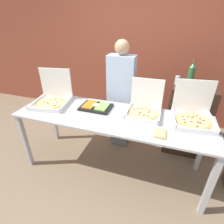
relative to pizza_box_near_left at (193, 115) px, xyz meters
The scene contains 12 objects.
ground_plane 1.37m from the pizza_box_near_left, 168.60° to the right, with size 16.00×16.00×0.00m, color #847056.
brick_wall_behind 1.84m from the pizza_box_near_left, 122.38° to the left, with size 10.00×0.06×2.80m.
buffet_table 0.99m from the pizza_box_near_left, 168.60° to the right, with size 2.49×0.78×0.89m.
pizza_box_near_left is the anchor object (origin of this frame).
pizza_box_far_left 0.58m from the pizza_box_near_left, behind, with size 0.42×0.44×0.42m.
pizza_box_near_right 1.89m from the pizza_box_near_left, behind, with size 0.54×0.55×0.46m.
paper_plate_front_right 0.55m from the pizza_box_near_left, 128.43° to the right, with size 0.26×0.26×0.03m.
veggie_tray 1.23m from the pizza_box_near_left, behind, with size 0.41×0.30×0.05m.
sideboard_podium 0.78m from the pizza_box_near_left, 87.23° to the left, with size 0.61×0.59×1.11m.
soda_bottle 0.80m from the pizza_box_near_left, 92.76° to the left, with size 0.09×0.09×0.35m.
soda_can_silver 0.69m from the pizza_box_near_left, 109.42° to the left, with size 0.07×0.07×0.12m.
person_guest_cap 1.09m from the pizza_box_near_left, 158.29° to the left, with size 0.40×0.22×1.73m.
Camera 1 is at (0.61, -1.82, 2.00)m, focal length 28.00 mm.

